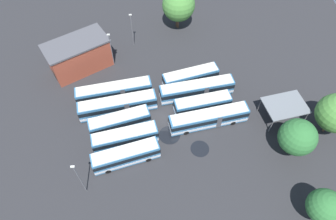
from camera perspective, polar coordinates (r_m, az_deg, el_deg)
The scene contains 22 objects.
ground_plane at distance 56.46m, azimuth -1.11°, elevation -1.61°, with size 93.06×93.06×0.00m, color #28282B.
bus_row0_slot0 at distance 60.60m, azimuth 4.29°, elevation 6.23°, with size 11.53×5.45×3.54m.
bus_row0_slot1 at distance 58.63m, azimuth 5.54°, elevation 3.94°, with size 14.79×4.98×3.54m.
bus_row0_slot2 at distance 56.43m, azimuth 6.57°, elevation 1.07°, with size 10.96×4.52×3.54m.
bus_row0_slot3 at distance 54.69m, azimuth 7.81°, elevation -1.59°, with size 14.79×5.26×3.54m.
bus_row1_slot0 at distance 58.95m, azimuth -10.17°, elevation 3.52°, with size 14.79×5.04×3.54m.
bus_row1_slot1 at distance 56.68m, azimuth -9.49°, elevation 0.87°, with size 14.79×5.17×3.54m.
bus_row1_slot2 at distance 54.47m, azimuth -9.20°, elevation -2.23°, with size 11.21×5.40×3.54m.
bus_row1_slot3 at distance 52.52m, azimuth -8.17°, elevation -5.24°, with size 11.62×4.93×3.54m.
bus_row1_slot4 at distance 50.78m, azimuth -8.02°, elevation -8.63°, with size 11.56×5.45×3.54m.
depot_building at distance 65.31m, azimuth -16.65°, elevation 9.98°, with size 14.29×12.12×6.80m.
maintenance_shelter at distance 57.78m, azimuth 21.46°, elevation 0.77°, with size 8.42×6.88×3.76m.
lamp_post_by_building at distance 63.51m, azimuth -10.78°, elevation 11.43°, with size 0.56×0.28×8.28m.
lamp_post_near_entrance at distance 47.17m, azimuth -16.54°, elevation -12.37°, with size 0.56×0.28×8.91m.
lamp_post_far_corner at distance 67.62m, azimuth -6.89°, elevation 15.10°, with size 0.56×0.28×8.30m.
tree_east_edge at distance 49.23m, azimuth 27.81°, elevation -16.06°, with size 5.23×5.23×7.30m.
tree_south_edge at distance 71.31m, azimuth 2.03°, elevation 19.40°, with size 7.44×7.44×9.93m.
tree_north_edge at distance 72.18m, azimuth 1.75°, elevation 19.05°, with size 4.49×4.49×7.61m.
tree_northeast at distance 52.57m, azimuth 23.46°, elevation -4.77°, with size 6.14×6.14×8.20m.
puddle_between_rows at distance 53.33m, azimuth 6.09°, elevation -7.36°, with size 3.32×3.32×0.01m, color black.
puddle_front_lane at distance 62.38m, azimuth -10.93°, elevation 4.38°, with size 2.04×2.04×0.01m, color black.
puddle_near_shelter at distance 54.45m, azimuth 0.29°, elevation -4.79°, with size 3.94×3.94×0.01m, color black.
Camera 1 is at (0.43, 32.03, 46.50)m, focal length 31.96 mm.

